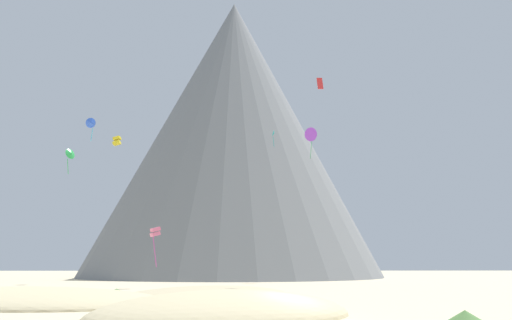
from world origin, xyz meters
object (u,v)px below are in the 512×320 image
(rock_massif, at_px, (232,142))
(bush_far_right, at_px, (92,304))
(bush_far_left, at_px, (465,315))
(bush_ridge_crest, at_px, (116,292))
(kite_red_mid, at_px, (320,83))
(kite_violet_high, at_px, (310,135))
(kite_teal_mid, at_px, (274,134))
(kite_green_mid, at_px, (71,154))
(kite_rainbow_low, at_px, (155,232))
(kite_blue_mid, at_px, (91,123))
(kite_yellow_mid, at_px, (117,141))

(rock_massif, bearing_deg, bush_far_right, -95.63)
(bush_far_left, relative_size, rock_massif, 0.02)
(bush_ridge_crest, relative_size, kite_red_mid, 1.78)
(bush_ridge_crest, xyz_separation_m, kite_violet_high, (24.86, 36.56, 25.80))
(kite_teal_mid, bearing_deg, rock_massif, 18.10)
(bush_far_right, height_order, kite_teal_mid, kite_teal_mid)
(bush_far_left, relative_size, kite_green_mid, 0.50)
(rock_massif, bearing_deg, bush_ridge_crest, -98.46)
(bush_ridge_crest, bearing_deg, kite_violet_high, 55.78)
(bush_far_left, relative_size, kite_rainbow_low, 0.35)
(bush_far_left, distance_m, kite_green_mid, 54.72)
(kite_rainbow_low, xyz_separation_m, kite_teal_mid, (16.85, 21.41, 18.95))
(bush_far_right, height_order, kite_blue_mid, kite_blue_mid)
(rock_massif, xyz_separation_m, kite_green_mid, (-20.96, -52.78, -15.02))
(kite_yellow_mid, bearing_deg, bush_ridge_crest, 20.17)
(bush_far_right, xyz_separation_m, kite_teal_mid, (16.09, 50.33, 25.58))
(bush_ridge_crest, distance_m, kite_yellow_mid, 40.75)
(kite_blue_mid, bearing_deg, bush_ridge_crest, -104.12)
(bush_ridge_crest, relative_size, bush_far_left, 1.48)
(kite_violet_high, relative_size, kite_teal_mid, 1.88)
(rock_massif, xyz_separation_m, kite_yellow_mid, (-19.18, -35.96, -8.98))
(kite_yellow_mid, bearing_deg, bush_far_right, 17.61)
(kite_teal_mid, bearing_deg, bush_far_left, -169.49)
(bush_ridge_crest, distance_m, kite_red_mid, 31.33)
(kite_green_mid, distance_m, kite_teal_mid, 36.08)
(kite_violet_high, bearing_deg, bush_far_right, 45.60)
(bush_far_right, bearing_deg, kite_red_mid, 43.19)
(bush_far_right, height_order, kite_red_mid, kite_red_mid)
(kite_violet_high, bearing_deg, kite_yellow_mid, -13.13)
(bush_far_right, xyz_separation_m, kite_blue_mid, (-11.97, 35.64, 22.99))
(kite_violet_high, height_order, kite_green_mid, kite_violet_high)
(kite_red_mid, bearing_deg, bush_far_right, 81.62)
(bush_ridge_crest, height_order, bush_far_right, bush_far_right)
(bush_far_right, xyz_separation_m, kite_rainbow_low, (-0.75, 28.92, 6.62))
(kite_teal_mid, bearing_deg, kite_violet_high, -75.65)
(kite_red_mid, bearing_deg, kite_green_mid, 17.25)
(bush_ridge_crest, bearing_deg, bush_far_right, -82.59)
(kite_blue_mid, distance_m, kite_red_mid, 35.79)
(kite_blue_mid, bearing_deg, kite_yellow_mid, 45.09)
(bush_far_right, height_order, kite_yellow_mid, kite_yellow_mid)
(kite_yellow_mid, height_order, kite_teal_mid, kite_teal_mid)
(kite_violet_high, height_order, kite_red_mid, kite_violet_high)
(bush_far_right, bearing_deg, bush_far_left, -20.03)
(bush_far_left, xyz_separation_m, rock_massif, (-13.97, 91.22, 32.26))
(bush_far_right, bearing_deg, bush_ridge_crest, 97.41)
(kite_blue_mid, relative_size, kite_red_mid, 2.43)
(bush_far_left, height_order, kite_blue_mid, kite_blue_mid)
(kite_red_mid, bearing_deg, kite_rainbow_low, 9.66)
(bush_ridge_crest, height_order, kite_rainbow_low, kite_rainbow_low)
(rock_massif, height_order, kite_yellow_mid, rock_massif)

